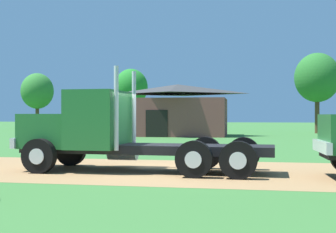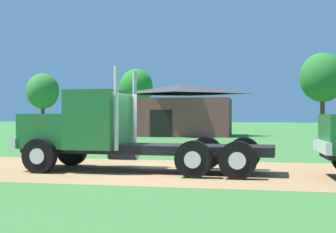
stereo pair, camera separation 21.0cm
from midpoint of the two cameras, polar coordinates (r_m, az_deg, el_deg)
The scene contains 7 objects.
ground_plane at distance 15.48m, azimuth -2.07°, elevation -6.48°, with size 200.00×200.00×0.00m, color #397132.
dirt_track at distance 15.48m, azimuth -2.07°, elevation -6.47°, with size 120.00×6.87×0.01m, color #A0794C.
truck_foreground_white at distance 15.47m, azimuth -7.00°, elevation -1.99°, with size 8.16×2.88×3.28m.
shed_building at distance 41.01m, azimuth 1.82°, elevation 0.67°, with size 8.99×6.80×4.44m.
tree_left at distance 60.05m, azimuth -14.72°, elevation 2.95°, with size 3.95×3.95×6.88m.
tree_mid at distance 58.18m, azimuth -3.75°, elevation 3.50°, with size 4.09×4.09×7.43m.
tree_right at distance 48.36m, azimuth 18.20°, elevation 4.46°, with size 4.35×4.35×7.82m.
Camera 2 is at (3.78, -14.91, 1.80)m, focal length 50.68 mm.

